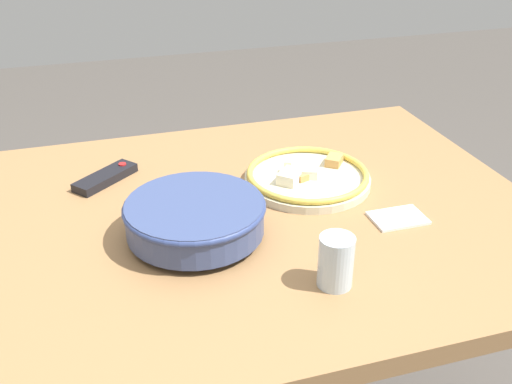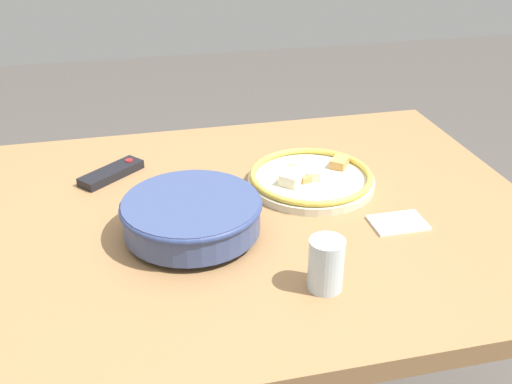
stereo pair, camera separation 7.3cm
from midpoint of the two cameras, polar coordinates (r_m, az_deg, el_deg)
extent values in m
cube|color=olive|center=(1.26, -5.48, -3.12)|extent=(1.38, 0.95, 0.04)
cylinder|color=olive|center=(1.97, 10.38, -4.00)|extent=(0.06, 0.06, 0.73)
cylinder|color=#384775|center=(1.18, -7.50, -4.01)|extent=(0.12, 0.12, 0.01)
cylinder|color=#384775|center=(1.16, -7.62, -2.40)|extent=(0.27, 0.27, 0.06)
cylinder|color=#B75B23|center=(1.17, -7.60, -2.60)|extent=(0.24, 0.24, 0.05)
torus|color=navy|center=(1.15, -7.69, -1.41)|extent=(0.28, 0.28, 0.01)
cylinder|color=beige|center=(1.37, 3.39, 1.15)|extent=(0.29, 0.29, 0.02)
torus|color=gold|center=(1.36, 3.41, 1.75)|extent=(0.28, 0.28, 0.01)
cube|color=tan|center=(1.42, 6.01, 3.01)|extent=(0.06, 0.06, 0.02)
cube|color=tan|center=(1.37, 2.13, 2.08)|extent=(0.06, 0.05, 0.02)
cube|color=silver|center=(1.33, 1.69, 1.44)|extent=(0.07, 0.07, 0.03)
cube|color=tan|center=(1.35, 3.05, 1.56)|extent=(0.05, 0.04, 0.02)
cube|color=silver|center=(1.37, 3.11, 2.00)|extent=(0.07, 0.07, 0.02)
cube|color=black|center=(1.43, -15.57, 1.32)|extent=(0.16, 0.14, 0.02)
cylinder|color=red|center=(1.46, -14.02, 2.57)|extent=(0.02, 0.02, 0.00)
cylinder|color=silver|center=(1.03, 5.60, -6.64)|extent=(0.06, 0.06, 0.10)
cube|color=white|center=(1.26, 11.76, -2.47)|extent=(0.11, 0.08, 0.01)
camera|label=1|loc=(0.04, -91.66, -0.90)|focal=42.00mm
camera|label=2|loc=(0.04, 88.34, 0.90)|focal=42.00mm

